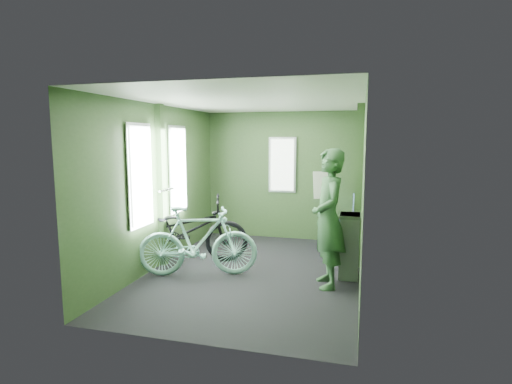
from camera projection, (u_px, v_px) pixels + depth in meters
room at (252, 168)px, 5.34m from camera, size 4.00×4.02×2.31m
bicycle_black at (185, 263)px, 5.90m from camera, size 1.99×1.32×1.03m
bicycle_mint at (199, 276)px, 5.33m from camera, size 1.66×0.98×0.98m
passenger at (328, 218)px, 4.87m from camera, size 0.57×0.74×1.71m
waste_box at (349, 246)px, 5.24m from camera, size 0.25×0.35×0.85m
bench_seat at (344, 234)px, 6.55m from camera, size 0.55×0.89×0.89m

